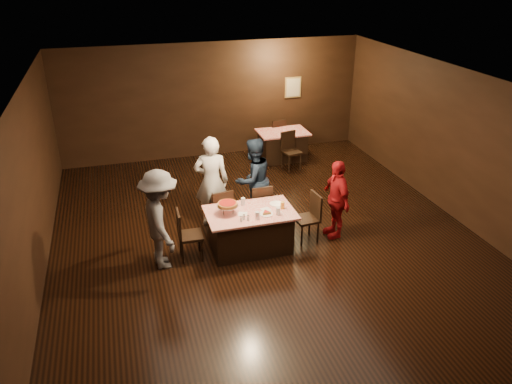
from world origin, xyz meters
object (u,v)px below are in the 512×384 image
main_table (250,230)px  diner_red_shirt (336,199)px  back_table (282,145)px  diner_white_jacket (211,181)px  plate_empty (276,204)px  pizza_stand (228,204)px  chair_end_right (306,218)px  glass_back (243,201)px  chair_far_right (259,205)px  chair_far_left (220,211)px  diner_grey_knit (160,220)px  glass_amber (283,205)px  diner_navy_hoodie (253,180)px  chair_end_left (190,235)px  glass_front_right (278,211)px  chair_back_far (275,135)px  chair_back_near (292,151)px  glass_front_left (257,215)px

main_table → diner_red_shirt: size_ratio=1.03×
back_table → diner_white_jacket: bearing=-130.2°
plate_empty → pizza_stand: bearing=-174.0°
chair_end_right → diner_red_shirt: diner_red_shirt is taller
back_table → pizza_stand: bearing=-121.0°
glass_back → chair_far_right: bearing=45.0°
chair_far_left → diner_grey_knit: (-1.20, -0.84, 0.42)m
chair_far_left → glass_amber: chair_far_left is taller
diner_navy_hoodie → plate_empty: size_ratio=6.92×
main_table → chair_far_left: bearing=118.1°
chair_far_left → diner_navy_hoodie: bearing=-162.7°
chair_far_left → diner_grey_knit: size_ratio=0.53×
chair_end_left → glass_amber: (1.70, -0.05, 0.37)m
chair_end_right → glass_back: (-1.15, 0.30, 0.37)m
glass_front_right → chair_back_far: bearing=72.2°
chair_back_far → diner_grey_knit: 6.04m
chair_back_near → chair_end_left: bearing=-145.2°
diner_navy_hoodie → diner_grey_knit: diner_grey_knit is taller
chair_back_far → plate_empty: (-1.49, -4.56, 0.30)m
diner_navy_hoodie → glass_back: 0.95m
back_table → diner_grey_knit: diner_grey_knit is taller
chair_back_far → glass_amber: size_ratio=6.79×
chair_end_left → chair_end_right: same height
chair_back_near → glass_back: (-2.09, -3.11, 0.37)m
chair_back_far → pizza_stand: 5.28m
main_table → chair_far_right: bearing=61.9°
diner_white_jacket → plate_empty: size_ratio=7.45×
diner_white_jacket → chair_end_right: bearing=156.1°
glass_front_right → chair_end_left: bearing=170.8°
chair_back_far → diner_red_shirt: (-0.34, -4.68, 0.30)m
chair_far_left → glass_front_left: (0.45, -1.05, 0.37)m
chair_far_left → chair_end_right: (1.50, -0.75, 0.00)m
pizza_stand → glass_front_right: bearing=-19.4°
chair_end_right → plate_empty: 0.65m
chair_end_left → plate_empty: chair_end_left is taller
main_table → glass_front_left: size_ratio=11.43×
diner_red_shirt → chair_end_left: bearing=-91.1°
chair_far_left → chair_end_left: bearing=37.6°
chair_far_right → chair_end_left: bearing=25.3°
chair_far_left → diner_red_shirt: (2.11, -0.71, 0.30)m
main_table → plate_empty: 0.69m
diner_navy_hoodie → pizza_stand: 1.35m
chair_back_near → diner_navy_hoodie: diner_navy_hoodie is taller
diner_red_shirt → chair_end_right: bearing=-88.4°
glass_front_right → chair_far_right: bearing=92.9°
chair_end_left → glass_front_right: (1.55, -0.25, 0.37)m
back_table → glass_front_left: (-1.99, -4.41, 0.46)m
chair_far_right → glass_front_left: bearing=70.3°
pizza_stand → glass_front_right: size_ratio=2.71×
chair_far_left → pizza_stand: (0.00, -0.70, 0.48)m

